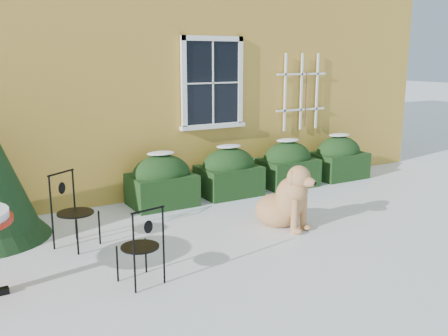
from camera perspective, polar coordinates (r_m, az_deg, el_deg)
ground at (r=6.47m, az=4.51°, el=-9.48°), size 80.00×80.00×0.00m
house at (r=12.43m, az=-14.58°, el=15.82°), size 12.40×8.40×6.40m
hedge_row at (r=9.26m, az=4.02°, el=-0.09°), size 4.95×0.80×0.91m
patio_chair_near at (r=5.51m, az=-9.38°, el=-8.71°), size 0.46×0.46×0.88m
patio_chair_far at (r=6.76m, az=-16.90°, el=-4.63°), size 0.60×0.60×0.98m
dog at (r=7.26m, az=7.09°, el=-3.81°), size 0.79×1.09×0.98m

